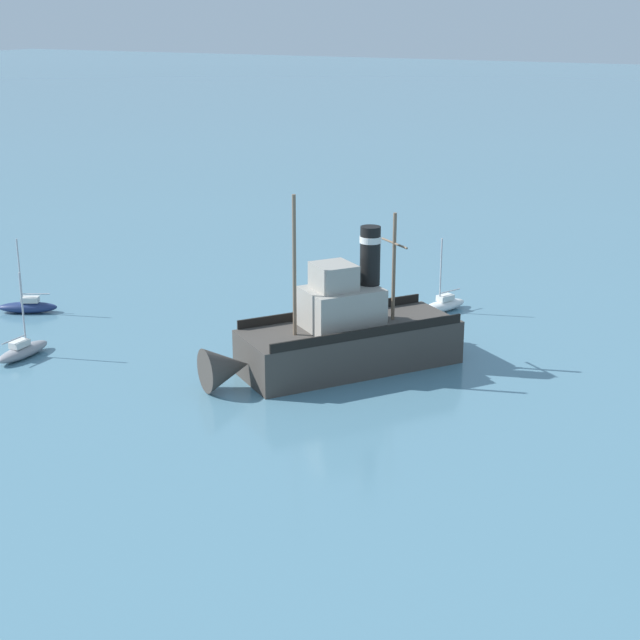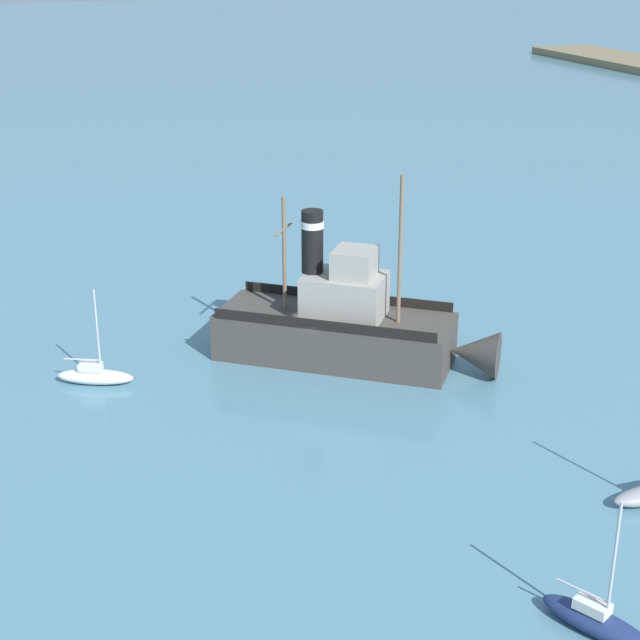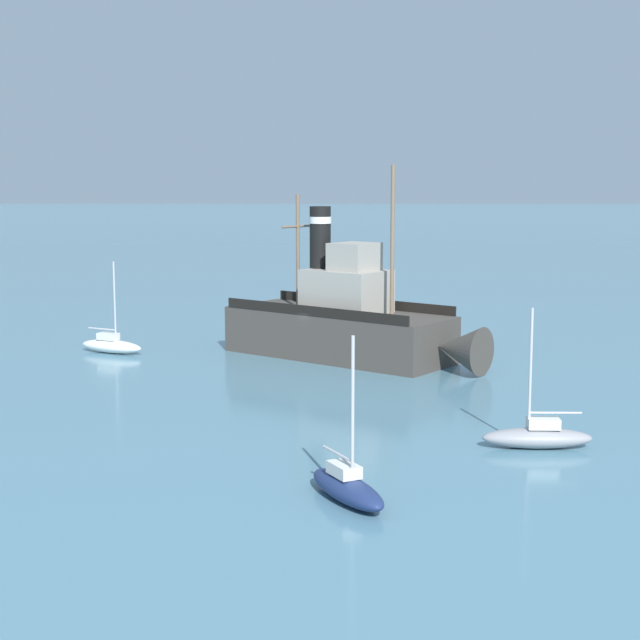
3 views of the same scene
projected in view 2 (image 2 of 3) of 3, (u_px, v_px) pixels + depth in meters
The scene contains 4 objects.
ground_plane at pixel (323, 363), 50.29m from camera, with size 600.00×600.00×0.00m, color teal.
old_tugboat at pixel (346, 327), 50.07m from camera, with size 11.28×13.58×9.90m.
sailboat_navy at pixel (596, 620), 30.77m from camera, with size 3.87×2.76×4.90m.
sailboat_white at pixel (95, 375), 47.87m from camera, with size 2.60×3.91×4.90m.
Camera 2 is at (43.32, -15.40, 20.50)m, focal length 55.00 mm.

